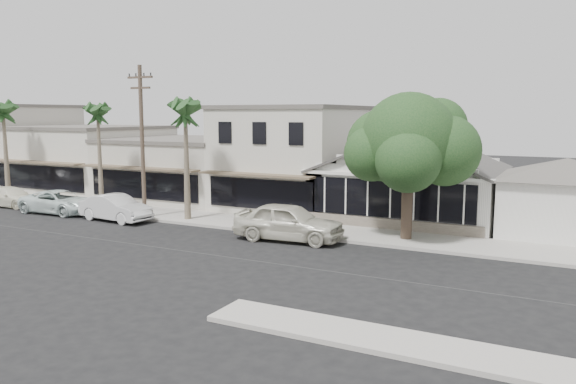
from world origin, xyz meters
The scene contains 17 objects.
ground centered at (0.00, 0.00, 0.00)m, with size 140.00×140.00×0.00m, color black.
sidewalk_north centered at (-8.00, 6.75, 0.07)m, with size 90.00×3.50×0.15m, color #9E9991.
corner_shop centered at (5.00, 12.47, 2.62)m, with size 10.40×8.60×5.10m.
side_cottage centered at (13.20, 11.50, 1.50)m, with size 6.00×6.00×3.00m, color white.
row_building_near centered at (-3.00, 13.50, 3.25)m, with size 8.00×10.00×6.50m, color beige.
row_building_midnear centered at (-12.00, 13.50, 2.10)m, with size 10.00×10.00×4.20m, color beige.
row_building_midfar centered at (-22.50, 13.50, 2.50)m, with size 11.00×10.00×5.00m, color beige.
row_building_far centered at (-33.50, 13.50, 3.40)m, with size 11.00×10.00×6.80m, color beige.
utility_pole centered at (-9.00, 5.20, 4.79)m, with size 1.80×0.24×9.00m.
car_0 centered at (1.17, 4.15, 0.94)m, with size 2.21×5.50×1.87m, color beige.
car_1 centered at (-10.18, 4.05, 0.77)m, with size 1.64×4.69×1.55m, color silver.
car_2 centered at (-15.18, 4.33, 0.72)m, with size 2.39×5.19×1.44m, color silver.
car_3 centered at (-20.18, 4.60, 0.66)m, with size 1.85×4.56×1.32m, color white.
shade_tree centered at (6.33, 6.84, 4.78)m, with size 6.55×5.92×7.27m.
palm_east centered at (-6.37, 5.90, 6.36)m, with size 3.48×3.48×7.49m.
palm_mid centered at (-13.17, 5.90, 6.20)m, with size 2.66×2.66×7.23m.
palm_west centered at (-22.94, 6.44, 6.44)m, with size 3.34×3.34×7.58m.
Camera 1 is at (13.65, -19.99, 6.20)m, focal length 35.00 mm.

